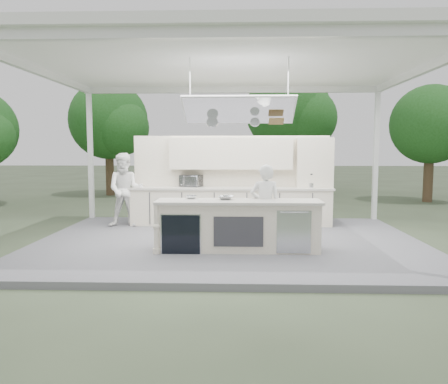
{
  "coord_description": "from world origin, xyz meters",
  "views": [
    {
      "loc": [
        0.21,
        -9.05,
        2.03
      ],
      "look_at": [
        -0.12,
        0.4,
        1.1
      ],
      "focal_mm": 35.0,
      "sensor_mm": 36.0,
      "label": 1
    }
  ],
  "objects_px": {
    "head_chef": "(265,206)",
    "sous_chef": "(126,190)",
    "back_counter": "(231,206)",
    "demo_island": "(237,225)"
  },
  "relations": [
    {
      "from": "back_counter",
      "to": "sous_chef",
      "type": "distance_m",
      "value": 2.64
    },
    {
      "from": "back_counter",
      "to": "head_chef",
      "type": "height_order",
      "value": "head_chef"
    },
    {
      "from": "head_chef",
      "to": "sous_chef",
      "type": "relative_size",
      "value": 0.89
    },
    {
      "from": "demo_island",
      "to": "head_chef",
      "type": "xyz_separation_m",
      "value": [
        0.54,
        0.32,
        0.33
      ]
    },
    {
      "from": "demo_island",
      "to": "head_chef",
      "type": "height_order",
      "value": "head_chef"
    },
    {
      "from": "back_counter",
      "to": "head_chef",
      "type": "xyz_separation_m",
      "value": [
        0.72,
        -2.5,
        0.33
      ]
    },
    {
      "from": "demo_island",
      "to": "back_counter",
      "type": "relative_size",
      "value": 0.61
    },
    {
      "from": "head_chef",
      "to": "sous_chef",
      "type": "distance_m",
      "value": 3.94
    },
    {
      "from": "back_counter",
      "to": "sous_chef",
      "type": "xyz_separation_m",
      "value": [
        -2.59,
        -0.35,
        0.43
      ]
    },
    {
      "from": "back_counter",
      "to": "head_chef",
      "type": "relative_size",
      "value": 3.15
    }
  ]
}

